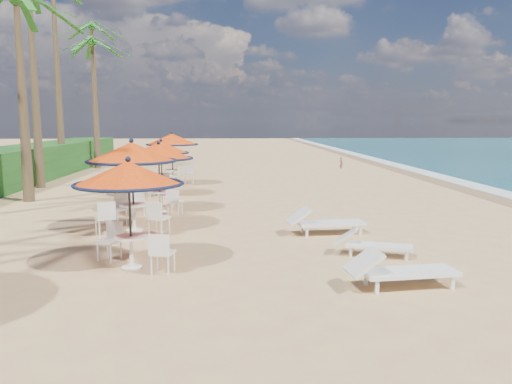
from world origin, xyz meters
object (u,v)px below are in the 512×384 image
station_1 (131,164)px  lounger_mid (371,243)px  lounger_near (398,270)px  station_4 (173,144)px  lounger_far (323,221)px  station_0 (129,183)px  station_2 (159,160)px  station_3 (160,154)px

station_1 → lounger_mid: 7.00m
lounger_near → station_4: bearing=104.3°
station_4 → lounger_far: size_ratio=1.18×
station_0 → lounger_mid: size_ratio=1.30×
station_2 → lounger_far: 6.43m
station_0 → station_2: size_ratio=0.98×
lounger_far → station_4: bearing=109.6°
station_0 → lounger_far: bearing=32.1°
station_0 → lounger_near: bearing=-16.9°
station_1 → lounger_near: bearing=-41.6°
lounger_far → lounger_mid: bearing=-79.3°
lounger_mid → station_0: bearing=-153.8°
lounger_far → station_3: bearing=120.4°
lounger_near → lounger_mid: bearing=80.3°
lounger_near → lounger_far: lounger_far is taller
station_3 → lounger_near: bearing=-63.2°
station_2 → lounger_mid: bearing=-46.6°
station_2 → lounger_mid: 8.46m
station_0 → station_3: (-0.78, 10.42, -0.08)m
station_0 → station_1: 3.74m
station_2 → lounger_far: size_ratio=1.10×
station_2 → lounger_near: size_ratio=1.12×
station_2 → station_4: station_4 is taller
station_0 → lounger_mid: bearing=7.0°
station_3 → lounger_mid: station_3 is taller
station_1 → lounger_far: size_ratio=1.19×
station_2 → station_4: 7.33m
station_4 → lounger_far: 12.40m
station_1 → station_2: bearing=83.0°
station_3 → station_0: bearing=-85.7°
station_0 → lounger_far: size_ratio=1.08×
station_3 → lounger_far: size_ratio=1.07×
station_2 → lounger_near: (5.59, -8.32, -1.44)m
station_0 → station_3: 10.45m
lounger_near → station_0: bearing=156.7°
station_0 → lounger_mid: 5.68m
station_2 → station_3: (-0.48, 3.71, -0.04)m
station_2 → station_4: bearing=92.4°
station_2 → station_3: size_ratio=1.02×
station_3 → station_2: bearing=-82.6°
station_0 → station_4: station_4 is taller
station_2 → station_0: bearing=-87.5°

